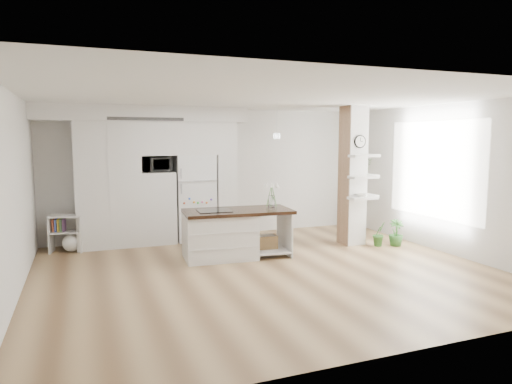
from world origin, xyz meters
TOP-DOWN VIEW (x-y plane):
  - floor at (0.00, 0.00)m, footprint 7.00×6.00m
  - room at (0.00, 0.00)m, footprint 7.04×6.04m
  - cabinet_wall at (-1.45, 2.67)m, footprint 4.00×0.71m
  - refrigerator at (-0.53, 2.68)m, footprint 0.78×0.69m
  - column at (2.38, 1.13)m, footprint 0.69×0.90m
  - window at (3.48, 0.30)m, footprint 0.00×2.40m
  - pendant_light at (1.70, 0.15)m, footprint 0.12×0.12m
  - kitchen_island at (-0.35, 1.05)m, footprint 1.93×1.03m
  - bookshelf at (-2.94, 2.49)m, footprint 0.64×0.45m
  - floor_plant_a at (2.68, 0.82)m, footprint 0.31×0.27m
  - floor_plant_b at (3.00, 0.72)m, footprint 0.35×0.35m
  - microwave at (-1.27, 2.62)m, footprint 0.54×0.37m
  - shelf_plant at (2.63, 1.30)m, footprint 0.27×0.23m
  - decor_bowl at (2.30, 0.90)m, footprint 0.22×0.22m

SIDE VIEW (x-z plane):
  - floor at x=0.00m, z-range -0.01..0.01m
  - floor_plant_a at x=2.68m, z-range 0.00..0.48m
  - floor_plant_b at x=3.00m, z-range 0.00..0.51m
  - bookshelf at x=-2.94m, z-range -0.04..0.64m
  - kitchen_island at x=-0.35m, z-range -0.26..1.15m
  - refrigerator at x=-0.53m, z-range 0.00..1.75m
  - decor_bowl at x=2.30m, z-range 0.98..1.03m
  - column at x=2.38m, z-range 0.00..2.70m
  - window at x=3.48m, z-range 0.30..2.70m
  - cabinet_wall at x=-1.45m, z-range 0.16..2.86m
  - shelf_plant at x=2.63m, z-range 1.38..1.67m
  - microwave at x=-1.27m, z-range 1.42..1.72m
  - room at x=0.00m, z-range 0.50..3.22m
  - pendant_light at x=1.70m, z-range 2.07..2.17m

